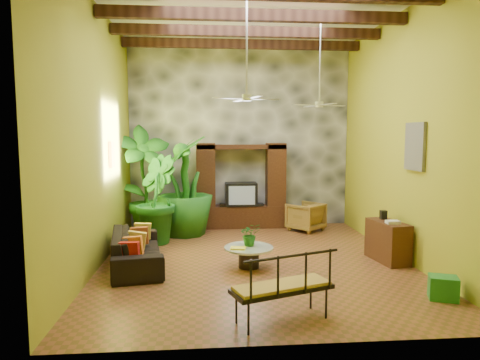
{
  "coord_description": "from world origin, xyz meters",
  "views": [
    {
      "loc": [
        -0.99,
        -8.34,
        2.51
      ],
      "look_at": [
        -0.27,
        0.2,
        1.61
      ],
      "focal_mm": 32.0,
      "sensor_mm": 36.0,
      "label": 1
    }
  ],
  "objects": [
    {
      "name": "green_bin",
      "position": [
        2.65,
        -2.28,
        0.18
      ],
      "size": [
        0.5,
        0.44,
        0.36
      ],
      "primitive_type": "cube",
      "rotation": [
        0.0,
        0.0,
        -0.37
      ],
      "color": "#1D6D20",
      "rests_on": "ground"
    },
    {
      "name": "right_wall",
      "position": [
        3.0,
        0.0,
        2.5
      ],
      "size": [
        0.02,
        7.0,
        5.0
      ],
      "primitive_type": "cube",
      "color": "#A8A626",
      "rests_on": "ground"
    },
    {
      "name": "tall_plant_a",
      "position": [
        -2.53,
        2.58,
        1.4
      ],
      "size": [
        1.74,
        1.5,
        2.79
      ],
      "primitive_type": "imported",
      "rotation": [
        0.0,
        0.0,
        0.41
      ],
      "color": "#216B1C",
      "rests_on": "ground"
    },
    {
      "name": "centerpiece_plant",
      "position": [
        -0.13,
        -0.33,
        0.62
      ],
      "size": [
        0.45,
        0.4,
        0.43
      ],
      "primitive_type": "imported",
      "rotation": [
        0.0,
        0.0,
        0.18
      ],
      "color": "#1B5A17",
      "rests_on": "coffee_table"
    },
    {
      "name": "yellow_tray",
      "position": [
        -0.38,
        -0.58,
        0.41
      ],
      "size": [
        0.31,
        0.25,
        0.03
      ],
      "primitive_type": "cube",
      "rotation": [
        0.0,
        0.0,
        -0.2
      ],
      "color": "gold",
      "rests_on": "coffee_table"
    },
    {
      "name": "wicker_armchair",
      "position": [
        1.67,
        2.6,
        0.37
      ],
      "size": [
        1.14,
        1.14,
        0.74
      ],
      "primitive_type": "imported",
      "rotation": [
        0.0,
        0.0,
        3.85
      ],
      "color": "olive",
      "rests_on": "ground"
    },
    {
      "name": "stone_accent_wall",
      "position": [
        0.0,
        3.44,
        2.5
      ],
      "size": [
        5.98,
        0.1,
        4.98
      ],
      "primitive_type": "cube",
      "color": "#3C3F44",
      "rests_on": "ground"
    },
    {
      "name": "sofa",
      "position": [
        -2.3,
        -0.17,
        0.33
      ],
      "size": [
        1.26,
        2.4,
        0.67
      ],
      "primitive_type": "imported",
      "rotation": [
        0.0,
        0.0,
        1.74
      ],
      "color": "black",
      "rests_on": "ground"
    },
    {
      "name": "left_wall",
      "position": [
        -3.0,
        0.0,
        2.5
      ],
      "size": [
        0.02,
        7.0,
        5.0
      ],
      "primitive_type": "cube",
      "color": "#A8A626",
      "rests_on": "ground"
    },
    {
      "name": "entertainment_center",
      "position": [
        0.0,
        3.14,
        0.97
      ],
      "size": [
        2.4,
        0.55,
        2.3
      ],
      "color": "black",
      "rests_on": "ground"
    },
    {
      "name": "ceiling_fan_front",
      "position": [
        -0.2,
        -0.4,
        3.4
      ],
      "size": [
        1.28,
        1.28,
        1.86
      ],
      "color": "silver",
      "rests_on": "ceiling"
    },
    {
      "name": "wall_art_painting",
      "position": [
        2.96,
        -0.6,
        2.3
      ],
      "size": [
        0.06,
        0.7,
        0.9
      ],
      "primitive_type": "cube",
      "color": "teal",
      "rests_on": "right_wall"
    },
    {
      "name": "side_console",
      "position": [
        2.65,
        -0.26,
        0.4
      ],
      "size": [
        0.59,
        1.06,
        0.8
      ],
      "primitive_type": "cube",
      "rotation": [
        0.0,
        0.0,
        0.14
      ],
      "color": "#371D11",
      "rests_on": "ground"
    },
    {
      "name": "tall_plant_c",
      "position": [
        -1.49,
        2.38,
        1.25
      ],
      "size": [
        1.61,
        1.61,
        2.49
      ],
      "primitive_type": "imported",
      "rotation": [
        0.0,
        0.0,
        4.88
      ],
      "color": "#216B1C",
      "rests_on": "ground"
    },
    {
      "name": "wall_art_mask",
      "position": [
        -2.96,
        1.0,
        2.1
      ],
      "size": [
        0.06,
        0.32,
        0.55
      ],
      "primitive_type": "cube",
      "color": "yellow",
      "rests_on": "left_wall"
    },
    {
      "name": "ceiling",
      "position": [
        0.0,
        0.0,
        5.0
      ],
      "size": [
        6.0,
        7.0,
        0.02
      ],
      "primitive_type": "cube",
      "color": "silver",
      "rests_on": "back_wall"
    },
    {
      "name": "ground",
      "position": [
        0.0,
        0.0,
        0.0
      ],
      "size": [
        7.0,
        7.0,
        0.0
      ],
      "primitive_type": "plane",
      "color": "brown",
      "rests_on": "ground"
    },
    {
      "name": "coffee_table",
      "position": [
        -0.16,
        -0.45,
        0.26
      ],
      "size": [
        0.93,
        0.93,
        0.4
      ],
      "rotation": [
        0.0,
        0.0,
        -0.36
      ],
      "color": "black",
      "rests_on": "ground"
    },
    {
      "name": "ceiling_fan_back",
      "position": [
        1.6,
        1.2,
        3.4
      ],
      "size": [
        1.28,
        1.28,
        1.86
      ],
      "color": "silver",
      "rests_on": "ceiling"
    },
    {
      "name": "tall_plant_b",
      "position": [
        -2.15,
        1.65,
        1.03
      ],
      "size": [
        1.17,
        1.33,
        2.06
      ],
      "primitive_type": "imported",
      "rotation": [
        0.0,
        0.0,
        1.83
      ],
      "color": "#196120",
      "rests_on": "ground"
    },
    {
      "name": "ceiling_beams",
      "position": [
        0.0,
        0.0,
        4.78
      ],
      "size": [
        5.95,
        5.36,
        0.22
      ],
      "color": "#311A0F",
      "rests_on": "ceiling"
    },
    {
      "name": "iron_bench",
      "position": [
        0.04,
        -2.91,
        0.54
      ],
      "size": [
        1.47,
        0.97,
        0.57
      ],
      "rotation": [
        0.0,
        0.0,
        0.35
      ],
      "color": "black",
      "rests_on": "ground"
    },
    {
      "name": "back_wall",
      "position": [
        0.0,
        3.5,
        2.5
      ],
      "size": [
        6.0,
        0.02,
        5.0
      ],
      "primitive_type": "cube",
      "color": "#A8A626",
      "rests_on": "ground"
    }
  ]
}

